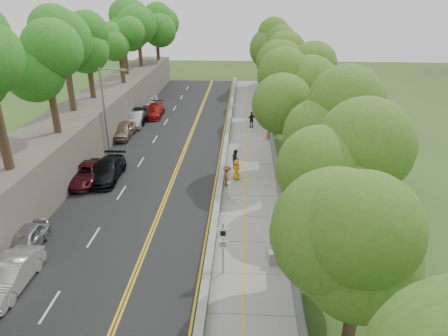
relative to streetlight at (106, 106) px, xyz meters
The scene contains 26 objects.
ground 18.08m from the streetlight, 53.23° to the right, with size 140.00×140.00×0.00m, color #33511E.
road 6.93m from the streetlight, 11.17° to the left, with size 11.20×66.00×0.04m, color black.
sidewalk 13.84m from the streetlight, ahead, with size 4.20×66.00×0.05m, color gray.
jersey_barrier 11.60m from the streetlight, ahead, with size 0.42×66.00×0.60m, color #7CCA37.
rock_embankment 4.15m from the streetlight, 161.78° to the left, with size 5.00×66.00×4.00m, color #595147.
chainlink_fence 15.58m from the streetlight, ahead, with size 0.04×66.00×2.00m, color slate.
trees_embankment 6.46m from the streetlight, 158.49° to the left, with size 6.40×66.00×13.00m, color #348A22, non-canonical shape.
trees_fenceside 17.65m from the streetlight, ahead, with size 7.00×66.00×14.00m, color #4C7B24, non-canonical shape.
streetlight is the anchor object (origin of this frame).
signpost 20.72m from the streetlight, 55.92° to the right, with size 0.62×0.09×3.10m.
construction_barrel 16.06m from the streetlight, 18.04° to the left, with size 0.57×0.57×0.93m, color orange.
concrete_block 21.81m from the streetlight, 47.37° to the right, with size 1.12×0.84×0.75m, color gray.
car_0 16.06m from the streetlight, 90.51° to the right, with size 1.63×4.06×1.38m, color #A3A2A7.
car_1 19.13m from the streetlight, 87.75° to the right, with size 1.58×4.53×1.49m, color silver.
car_2 7.29m from the streetlight, 91.28° to the right, with size 2.40×5.21×1.45m, color #4F161F.
car_3 6.96m from the streetlight, 75.41° to the right, with size 2.13×5.25×1.52m, color black.
car_4 5.89m from the streetlight, 91.75° to the left, with size 1.88×4.67×1.59m, color #9E7F6C.
car_5 9.40m from the streetlight, 89.06° to the left, with size 1.57×4.50×1.48m, color #A1A4A7.
car_6 10.66m from the streetlight, 90.79° to the left, with size 2.53×5.49×1.53m, color black.
car_7 12.98m from the streetlight, 83.22° to the left, with size 2.03×5.00×1.45m, color maroon.
car_8 17.10m from the streetlight, 90.47° to the left, with size 1.62×4.01×1.37m, color silver.
painter_0 13.52m from the streetlight, 23.44° to the right, with size 0.82×0.53×1.67m, color orange.
painter_1 15.07m from the streetlight, 37.76° to the right, with size 0.59×0.39×1.61m, color white.
painter_2 12.68m from the streetlight, 13.04° to the right, with size 0.80×0.62×1.64m, color #232328.
painter_3 13.43m from the streetlight, 29.61° to the right, with size 1.10×0.63×1.70m, color brown.
person_far 16.15m from the streetlight, 32.49° to the left, with size 1.07×0.45×1.83m, color black.
Camera 1 is at (2.06, -20.46, 14.02)m, focal length 32.00 mm.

